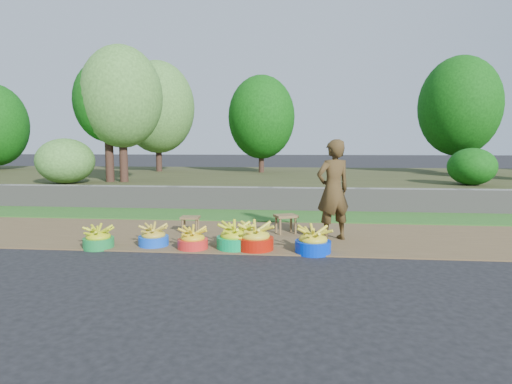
# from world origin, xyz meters

# --- Properties ---
(ground_plane) EXTENTS (120.00, 120.00, 0.00)m
(ground_plane) POSITION_xyz_m (0.00, 0.00, 0.00)
(ground_plane) COLOR black
(ground_plane) RESTS_ON ground
(dirt_shoulder) EXTENTS (80.00, 2.50, 0.02)m
(dirt_shoulder) POSITION_xyz_m (0.00, 1.25, 0.01)
(dirt_shoulder) COLOR brown
(dirt_shoulder) RESTS_ON ground
(grass_verge) EXTENTS (80.00, 1.50, 0.04)m
(grass_verge) POSITION_xyz_m (0.00, 3.25, 0.02)
(grass_verge) COLOR #2C6120
(grass_verge) RESTS_ON ground
(retaining_wall) EXTENTS (80.00, 0.35, 0.55)m
(retaining_wall) POSITION_xyz_m (0.00, 4.10, 0.28)
(retaining_wall) COLOR slate
(retaining_wall) RESTS_ON ground
(earth_bank) EXTENTS (80.00, 10.00, 0.50)m
(earth_bank) POSITION_xyz_m (0.00, 9.00, 0.25)
(earth_bank) COLOR #36391C
(earth_bank) RESTS_ON ground
(vegetation) EXTENTS (33.98, 8.03, 4.37)m
(vegetation) POSITION_xyz_m (0.53, 9.16, 2.60)
(vegetation) COLOR #342018
(vegetation) RESTS_ON earth_bank
(basin_a) EXTENTS (0.45, 0.45, 0.34)m
(basin_a) POSITION_xyz_m (-2.20, 0.16, 0.15)
(basin_a) COLOR #187D36
(basin_a) RESTS_ON ground
(basin_b) EXTENTS (0.45, 0.45, 0.34)m
(basin_b) POSITION_xyz_m (-1.42, 0.36, 0.15)
(basin_b) COLOR blue
(basin_b) RESTS_ON ground
(basin_c) EXTENTS (0.45, 0.45, 0.33)m
(basin_c) POSITION_xyz_m (-0.78, 0.23, 0.15)
(basin_c) COLOR red
(basin_c) RESTS_ON ground
(basin_d) EXTENTS (0.53, 0.53, 0.40)m
(basin_d) POSITION_xyz_m (-0.16, 0.31, 0.18)
(basin_d) COLOR #039C4F
(basin_d) RESTS_ON ground
(basin_e) EXTENTS (0.55, 0.55, 0.41)m
(basin_e) POSITION_xyz_m (0.14, 0.27, 0.18)
(basin_e) COLOR #A61507
(basin_e) RESTS_ON ground
(basin_f) EXTENTS (0.51, 0.51, 0.38)m
(basin_f) POSITION_xyz_m (0.99, 0.19, 0.17)
(basin_f) COLOR #002DD1
(basin_f) RESTS_ON ground
(stool_left) EXTENTS (0.33, 0.26, 0.28)m
(stool_left) POSITION_xyz_m (-1.10, 1.36, 0.24)
(stool_left) COLOR brown
(stool_left) RESTS_ON dirt_shoulder
(stool_right) EXTENTS (0.45, 0.40, 0.32)m
(stool_right) POSITION_xyz_m (0.56, 1.45, 0.28)
(stool_right) COLOR brown
(stool_right) RESTS_ON dirt_shoulder
(vendor_woman) EXTENTS (0.70, 0.61, 1.61)m
(vendor_woman) POSITION_xyz_m (1.32, 1.03, 0.83)
(vendor_woman) COLOR black
(vendor_woman) RESTS_ON dirt_shoulder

